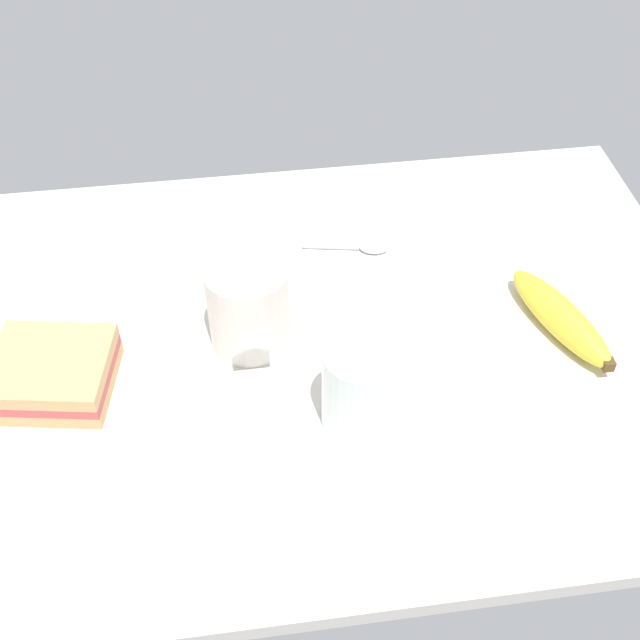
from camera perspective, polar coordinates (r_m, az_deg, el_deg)
tabletop at (r=92.52cm, az=0.00°, el=-1.73°), size 90.00×64.00×2.00cm
coffee_mug_black at (r=88.39cm, az=-4.97°, el=1.04°), size 8.85×11.06×10.21cm
sandwich_main at (r=89.88cm, az=-17.98°, el=-3.54°), size 13.57×12.60×4.40cm
glass_of_milk at (r=81.14cm, az=2.85°, el=-4.90°), size 7.77×7.77×10.13cm
banana at (r=95.11cm, az=16.30°, el=0.17°), size 9.22×16.82×3.98cm
spoon at (r=102.57cm, az=2.73°, el=5.05°), size 10.81×3.47×0.80cm
paper_napkin at (r=106.07cm, az=-18.52°, el=3.76°), size 14.05×14.05×0.30cm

